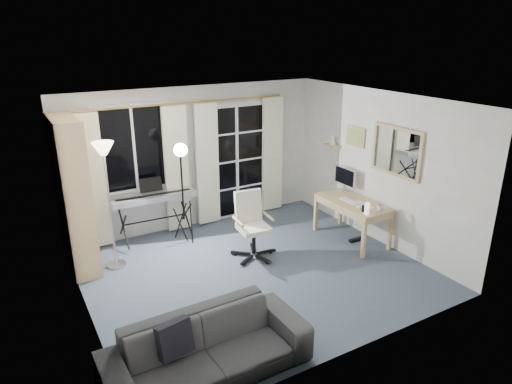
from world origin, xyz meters
TOP-DOWN VIEW (x-y plane):
  - floor at (0.00, 0.00)m, footprint 4.50×4.00m
  - window at (-1.05, 1.97)m, footprint 1.20×0.08m
  - french_door at (0.75, 1.97)m, footprint 1.32×0.09m
  - curtains at (-0.14, 1.88)m, footprint 3.60×0.07m
  - bookshelf at (-2.13, 1.38)m, footprint 0.35×1.02m
  - torchiere_lamp at (-1.67, 1.14)m, footprint 0.33×0.33m
  - keyboard_piano at (-0.88, 1.70)m, footprint 1.34×0.68m
  - studio_light at (-0.50, 1.38)m, footprint 0.37×0.38m
  - office_chair at (0.22, 0.50)m, footprint 0.68×0.69m
  - desk at (1.88, 0.13)m, footprint 0.63×1.24m
  - monitor at (2.08, 0.58)m, footprint 0.16×0.48m
  - desk_clutter at (1.82, -0.09)m, footprint 0.39×0.75m
  - mug at (1.98, -0.37)m, footprint 0.11×0.09m
  - wall_mirror at (2.22, -0.35)m, footprint 0.04×0.94m
  - framed_print at (2.23, 0.55)m, footprint 0.03×0.42m
  - wall_shelf at (2.16, 1.05)m, footprint 0.16×0.30m
  - sofa at (-1.42, -1.55)m, footprint 2.04×0.63m

SIDE VIEW (x-z plane):
  - floor at x=0.00m, z-range -0.02..0.00m
  - sofa at x=-1.42m, z-range 0.00..0.79m
  - desk_clutter at x=1.82m, z-range 0.10..0.94m
  - desk at x=1.88m, z-range 0.25..0.91m
  - office_chair at x=0.22m, z-range 0.09..1.09m
  - mug at x=1.98m, z-range 0.66..0.77m
  - keyboard_piano at x=-0.88m, z-range 0.25..1.21m
  - monitor at x=2.08m, z-range 0.71..1.12m
  - french_door at x=0.75m, z-range -0.03..2.08m
  - bookshelf at x=-2.13m, z-range -0.06..2.13m
  - curtains at x=-0.14m, z-range 0.03..2.16m
  - studio_light at x=-0.50m, z-range 0.51..2.22m
  - wall_shelf at x=2.16m, z-range 1.32..1.50m
  - torchiere_lamp at x=-1.67m, z-range 0.56..2.41m
  - window at x=-1.05m, z-range 0.80..2.20m
  - wall_mirror at x=2.22m, z-range 1.18..1.92m
  - framed_print at x=2.23m, z-range 1.44..1.76m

